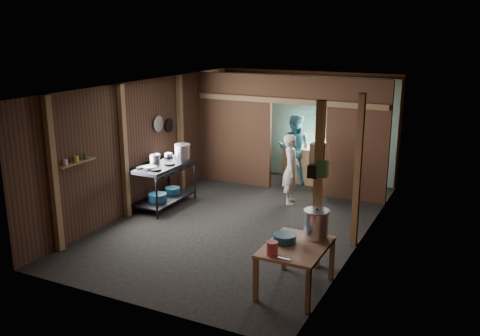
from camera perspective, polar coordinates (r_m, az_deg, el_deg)
The scene contains 43 objects.
floor at distance 10.11m, azimuth 0.50°, elevation -5.76°, with size 4.50×7.00×0.00m, color black.
ceiling at distance 9.50m, azimuth 0.54°, elevation 9.05°, with size 4.50×7.00×0.00m, color black.
wall_back at distance 12.90m, azimuth 7.30°, elevation 4.73°, with size 4.50×0.00×2.60m, color #452D1F.
wall_front at distance 6.87m, azimuth -12.29°, elevation -4.88°, with size 4.50×0.00×2.60m, color #452D1F.
wall_left at distance 10.86m, azimuth -10.25°, elevation 2.64°, with size 0.00×7.00×2.60m, color #452D1F.
wall_right at distance 9.01m, azimuth 13.52°, elevation -0.13°, with size 0.00×7.00×2.60m, color #452D1F.
partition_left at distance 12.22m, azimuth -0.61°, elevation 4.28°, with size 1.85×0.10×2.60m, color #51301D.
partition_right at distance 11.24m, azimuth 12.72°, elevation 2.93°, with size 1.35×0.10×2.60m, color #51301D.
partition_header at distance 11.45m, azimuth 6.51°, elevation 8.51°, with size 1.30×0.10×0.60m, color #51301D.
turquoise_panel at distance 12.85m, azimuth 7.21°, elevation 4.47°, with size 4.40×0.06×2.50m, color #71B6B7.
back_counter at distance 12.49m, azimuth 7.64°, elevation 0.26°, with size 1.20×0.50×0.85m, color #98724E.
wall_clock at distance 12.63m, azimuth 8.32°, elevation 7.24°, with size 0.20×0.20×0.03m, color white.
post_left_a at distance 8.92m, azimuth -19.76°, elevation -0.77°, with size 0.10×0.12×2.60m, color #98724E.
post_left_b at distance 10.20m, azimuth -12.58°, elevation 1.71°, with size 0.10×0.12×2.60m, color #98724E.
post_left_c at distance 11.79m, azimuth -6.53°, elevation 3.77°, with size 0.10×0.12×2.60m, color #98724E.
post_right at distance 8.84m, azimuth 12.79°, elevation -0.39°, with size 0.10×0.12×2.60m, color #98724E.
post_free at distance 7.90m, azimuth 8.55°, elevation -2.04°, with size 0.12×0.12×2.60m, color #98724E.
cross_beam at distance 11.52m, azimuth 5.21°, elevation 7.33°, with size 4.40×0.12×0.12m, color #98724E.
pan_lid_big at distance 11.09m, azimuth -8.94°, elevation 4.80°, with size 0.34×0.34×0.03m, color gray.
pan_lid_small at distance 11.43m, azimuth -7.77°, elevation 4.65°, with size 0.30×0.30×0.03m, color black.
wall_shelf at distance 9.22m, azimuth -17.48°, elevation 0.57°, with size 0.14×0.80×0.03m, color #98724E.
jar_white at distance 9.03m, azimuth -18.59°, elevation 0.60°, with size 0.07×0.07×0.10m, color white.
jar_yellow at distance 9.20m, azimuth -17.51°, elevation 0.96°, with size 0.08×0.08×0.10m, color yellow.
jar_green at distance 9.36m, azimuth -16.59°, elevation 1.26°, with size 0.06×0.06×0.10m, color #285A31.
bag_white at distance 7.86m, azimuth 8.52°, elevation 1.51°, with size 0.22×0.15×0.32m, color white.
bag_green at distance 7.74m, azimuth 9.00°, elevation -0.10°, with size 0.16×0.12×0.24m, color #285A31.
bag_black at distance 7.78m, azimuth 7.95°, elevation -0.37°, with size 0.14×0.10×0.20m, color black.
gas_range at distance 10.88m, azimuth -8.41°, elevation -1.85°, with size 0.80×1.55×0.91m, color black, non-canonical shape.
prep_table at distance 7.51m, azimuth 6.08°, elevation -10.81°, with size 0.83×1.14×0.67m, color tan, non-canonical shape.
stove_pot_large at distance 11.04m, azimuth -6.31°, elevation 1.74°, with size 0.33×0.33×0.34m, color silver, non-canonical shape.
stove_pot_med at distance 10.82m, azimuth -9.32°, elevation 0.97°, with size 0.23×0.23×0.20m, color silver, non-canonical shape.
stove_saucepan at distance 11.21m, azimuth -7.87°, elevation 1.38°, with size 0.16×0.16×0.10m, color silver.
frying_pan at distance 10.42m, azimuth -9.82°, elevation 0.07°, with size 0.27×0.49×0.07m, color gray, non-canonical shape.
blue_tub_front at distance 10.77m, azimuth -9.01°, elevation -3.18°, with size 0.37×0.37×0.15m, color navy.
blue_tub_back at distance 11.21m, azimuth -7.40°, elevation -2.45°, with size 0.32×0.32×0.13m, color navy.
stock_pot at distance 7.59m, azimuth 8.36°, elevation -6.15°, with size 0.37×0.37×0.44m, color silver, non-canonical shape.
wash_basin at distance 7.43m, azimuth 4.90°, elevation -7.69°, with size 0.33×0.33×0.12m, color navy.
pink_bucket at distance 7.03m, azimuth 3.55°, elevation -8.78°, with size 0.15×0.15×0.19m, color #CA4850.
knife at distance 6.97m, azimuth 4.40°, elevation -9.76°, with size 0.30×0.04×0.01m, color silver.
yellow_tub at distance 12.26m, azimuth 9.18°, elevation 2.46°, with size 0.37×0.37×0.20m, color yellow.
red_cup at distance 12.46m, azimuth 6.45°, elevation 2.59°, with size 0.11×0.11×0.13m, color maroon.
cook at distance 10.92m, azimuth 5.63°, elevation -0.14°, with size 0.54×0.36×1.48m, color beige.
worker_back at distance 12.42m, azimuth 5.97°, elevation 2.13°, with size 0.80×0.62×1.65m, color teal.
Camera 1 is at (4.09, -8.51, 3.62)m, focal length 38.95 mm.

